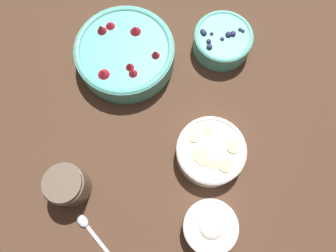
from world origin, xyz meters
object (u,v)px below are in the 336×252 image
object	(u,v)px
bowl_blueberries	(222,40)
jar_chocolate	(68,185)
bowl_bananas	(211,151)
bowl_strawberries	(125,53)
bowl_cream	(210,227)

from	to	relation	value
bowl_blueberries	jar_chocolate	xyz separation A→B (m)	(-0.40, 0.35, 0.01)
bowl_blueberries	bowl_bananas	xyz separation A→B (m)	(-0.30, 0.02, -0.00)
bowl_bananas	jar_chocolate	bearing A→B (deg)	107.59
bowl_strawberries	jar_chocolate	world-z (taller)	jar_chocolate
bowl_bananas	bowl_blueberries	bearing A→B (deg)	-4.28
bowl_strawberries	bowl_blueberries	distance (m)	0.26
bowl_strawberries	bowl_cream	world-z (taller)	bowl_strawberries
bowl_blueberries	jar_chocolate	bearing A→B (deg)	139.39
bowl_bananas	bowl_cream	distance (m)	0.17
bowl_bananas	bowl_cream	world-z (taller)	bowl_cream
bowl_strawberries	bowl_bananas	bearing A→B (deg)	-136.80
bowl_bananas	bowl_cream	xyz separation A→B (m)	(-0.17, -0.00, -0.00)
bowl_cream	bowl_strawberries	bearing A→B (deg)	29.27
bowl_strawberries	bowl_blueberries	xyz separation A→B (m)	(0.06, -0.25, -0.00)
bowl_blueberries	bowl_cream	world-z (taller)	bowl_blueberries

